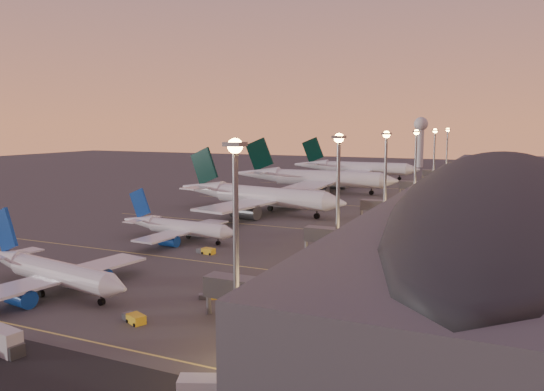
{
  "coord_description": "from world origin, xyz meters",
  "views": [
    {
      "loc": [
        65.31,
        -94.07,
        27.41
      ],
      "look_at": [
        2.0,
        45.0,
        7.0
      ],
      "focal_mm": 35.0,
      "sensor_mm": 36.0,
      "label": 1
    }
  ],
  "objects_px": {
    "baggage_tug_b": "(211,296)",
    "catering_truck_a": "(6,342)",
    "airliner_wide_far": "(355,168)",
    "baggage_tug_a": "(134,318)",
    "baggage_tug_c": "(206,251)",
    "airliner_wide_mid": "(314,178)",
    "radar_tower": "(421,133)",
    "airliner_narrow_north": "(178,227)",
    "airliner_wide_near": "(257,196)",
    "airliner_narrow_south": "(50,271)"
  },
  "relations": [
    {
      "from": "baggage_tug_b",
      "to": "catering_truck_a",
      "type": "distance_m",
      "value": 30.38
    },
    {
      "from": "airliner_wide_far",
      "to": "baggage_tug_a",
      "type": "xyz_separation_m",
      "value": [
        26.71,
        -208.14,
        -4.86
      ]
    },
    {
      "from": "baggage_tug_a",
      "to": "baggage_tug_c",
      "type": "relative_size",
      "value": 1.05
    },
    {
      "from": "airliner_wide_mid",
      "to": "baggage_tug_a",
      "type": "relative_size",
      "value": 15.44
    },
    {
      "from": "radar_tower",
      "to": "airliner_narrow_north",
      "type": "bearing_deg",
      "value": -93.86
    },
    {
      "from": "airliner_narrow_north",
      "to": "radar_tower",
      "type": "xyz_separation_m",
      "value": [
        16.85,
        250.06,
        18.79
      ]
    },
    {
      "from": "catering_truck_a",
      "to": "baggage_tug_c",
      "type": "bearing_deg",
      "value": 104.0
    },
    {
      "from": "airliner_wide_near",
      "to": "baggage_tug_b",
      "type": "relative_size",
      "value": 16.69
    },
    {
      "from": "airliner_wide_near",
      "to": "airliner_wide_far",
      "type": "xyz_separation_m",
      "value": [
        -0.72,
        116.05,
        0.25
      ]
    },
    {
      "from": "catering_truck_a",
      "to": "airliner_narrow_north",
      "type": "bearing_deg",
      "value": 115.31
    },
    {
      "from": "airliner_wide_far",
      "to": "airliner_narrow_north",
      "type": "bearing_deg",
      "value": -90.46
    },
    {
      "from": "airliner_narrow_south",
      "to": "airliner_wide_mid",
      "type": "xyz_separation_m",
      "value": [
        -5.31,
        141.45,
        2.32
      ]
    },
    {
      "from": "airliner_narrow_south",
      "to": "radar_tower",
      "type": "height_order",
      "value": "radar_tower"
    },
    {
      "from": "airliner_narrow_north",
      "to": "baggage_tug_b",
      "type": "bearing_deg",
      "value": -45.14
    },
    {
      "from": "airliner_narrow_north",
      "to": "catering_truck_a",
      "type": "relative_size",
      "value": 5.93
    },
    {
      "from": "airliner_wide_mid",
      "to": "baggage_tug_a",
      "type": "distance_m",
      "value": 149.49
    },
    {
      "from": "catering_truck_a",
      "to": "baggage_tug_a",
      "type": "bearing_deg",
      "value": 72.45
    },
    {
      "from": "baggage_tug_a",
      "to": "baggage_tug_c",
      "type": "xyz_separation_m",
      "value": [
        -11.75,
        38.39,
        -0.01
      ]
    },
    {
      "from": "radar_tower",
      "to": "baggage_tug_b",
      "type": "bearing_deg",
      "value": -87.42
    },
    {
      "from": "airliner_wide_near",
      "to": "radar_tower",
      "type": "relative_size",
      "value": 1.93
    },
    {
      "from": "radar_tower",
      "to": "catering_truck_a",
      "type": "xyz_separation_m",
      "value": [
        0.85,
        -311.97,
        -20.46
      ]
    },
    {
      "from": "airliner_narrow_south",
      "to": "radar_tower",
      "type": "xyz_separation_m",
      "value": [
        13.38,
        291.82,
        18.49
      ]
    },
    {
      "from": "radar_tower",
      "to": "baggage_tug_a",
      "type": "relative_size",
      "value": 7.25
    },
    {
      "from": "airliner_wide_mid",
      "to": "baggage_tug_a",
      "type": "bearing_deg",
      "value": -82.16
    },
    {
      "from": "airliner_narrow_south",
      "to": "catering_truck_a",
      "type": "distance_m",
      "value": 24.75
    },
    {
      "from": "airliner_narrow_north",
      "to": "radar_tower",
      "type": "relative_size",
      "value": 1.03
    },
    {
      "from": "airliner_narrow_north",
      "to": "airliner_wide_mid",
      "type": "height_order",
      "value": "airliner_wide_mid"
    },
    {
      "from": "baggage_tug_c",
      "to": "baggage_tug_b",
      "type": "bearing_deg",
      "value": -51.45
    },
    {
      "from": "airliner_wide_far",
      "to": "baggage_tug_b",
      "type": "distance_m",
      "value": 197.43
    },
    {
      "from": "airliner_narrow_north",
      "to": "baggage_tug_b",
      "type": "xyz_separation_m",
      "value": [
        29.65,
        -34.0,
        -2.6
      ]
    },
    {
      "from": "baggage_tug_c",
      "to": "catering_truck_a",
      "type": "bearing_deg",
      "value": -79.72
    },
    {
      "from": "airliner_narrow_north",
      "to": "airliner_wide_far",
      "type": "xyz_separation_m",
      "value": [
        -1.57,
        160.89,
        2.34
      ]
    },
    {
      "from": "airliner_narrow_south",
      "to": "baggage_tug_a",
      "type": "height_order",
      "value": "airliner_narrow_south"
    },
    {
      "from": "airliner_wide_far",
      "to": "baggage_tug_a",
      "type": "distance_m",
      "value": 209.91
    },
    {
      "from": "airliner_wide_mid",
      "to": "airliner_narrow_north",
      "type": "bearing_deg",
      "value": -91.5
    },
    {
      "from": "baggage_tug_b",
      "to": "airliner_wide_near",
      "type": "bearing_deg",
      "value": 79.77
    },
    {
      "from": "airliner_wide_near",
      "to": "catering_truck_a",
      "type": "height_order",
      "value": "airliner_wide_near"
    },
    {
      "from": "airliner_narrow_north",
      "to": "baggage_tug_b",
      "type": "distance_m",
      "value": 45.19
    },
    {
      "from": "airliner_wide_mid",
      "to": "baggage_tug_c",
      "type": "relative_size",
      "value": 16.17
    },
    {
      "from": "baggage_tug_a",
      "to": "catering_truck_a",
      "type": "distance_m",
      "value": 16.46
    },
    {
      "from": "baggage_tug_a",
      "to": "airliner_wide_near",
      "type": "bearing_deg",
      "value": 128.33
    },
    {
      "from": "airliner_wide_far",
      "to": "airliner_wide_mid",
      "type": "bearing_deg",
      "value": -91.27
    },
    {
      "from": "airliner_wide_mid",
      "to": "airliner_wide_far",
      "type": "bearing_deg",
      "value": 87.19
    },
    {
      "from": "airliner_narrow_south",
      "to": "radar_tower",
      "type": "distance_m",
      "value": 292.72
    },
    {
      "from": "airliner_wide_far",
      "to": "baggage_tug_a",
      "type": "height_order",
      "value": "airliner_wide_far"
    },
    {
      "from": "baggage_tug_c",
      "to": "airliner_narrow_south",
      "type": "bearing_deg",
      "value": -101.14
    },
    {
      "from": "radar_tower",
      "to": "baggage_tug_c",
      "type": "bearing_deg",
      "value": -90.77
    },
    {
      "from": "airliner_wide_mid",
      "to": "baggage_tug_a",
      "type": "height_order",
      "value": "airliner_wide_mid"
    },
    {
      "from": "airliner_wide_near",
      "to": "radar_tower",
      "type": "bearing_deg",
      "value": 94.78
    },
    {
      "from": "radar_tower",
      "to": "baggage_tug_a",
      "type": "xyz_separation_m",
      "value": [
        8.28,
        -297.32,
        -21.3
      ]
    }
  ]
}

